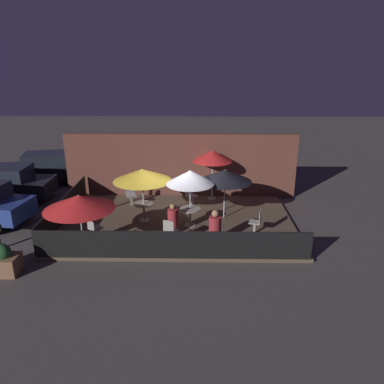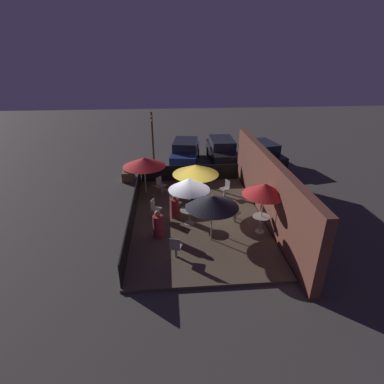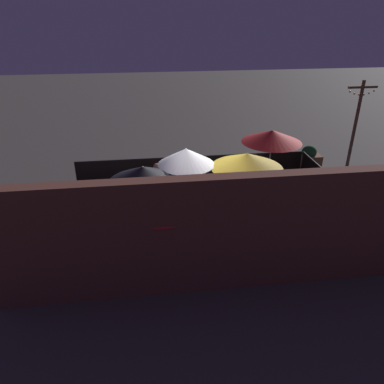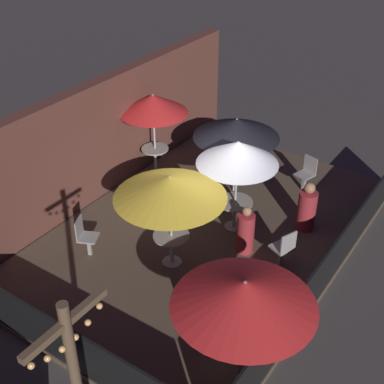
# 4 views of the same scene
# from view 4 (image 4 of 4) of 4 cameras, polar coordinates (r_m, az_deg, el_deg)

# --- Properties ---
(ground_plane) EXTENTS (60.00, 60.00, 0.00)m
(ground_plane) POSITION_cam_4_polar(r_m,az_deg,el_deg) (12.41, 1.60, -4.67)
(ground_plane) COLOR #423D3A
(patio_deck) EXTENTS (9.08, 6.00, 0.12)m
(patio_deck) POSITION_cam_4_polar(r_m,az_deg,el_deg) (12.37, 1.60, -4.45)
(patio_deck) COLOR brown
(patio_deck) RESTS_ON ground_plane
(building_wall) EXTENTS (10.68, 0.36, 3.01)m
(building_wall) POSITION_cam_4_polar(r_m,az_deg,el_deg) (13.34, -10.11, 5.30)
(building_wall) COLOR brown
(building_wall) RESTS_ON ground_plane
(fence_front) EXTENTS (8.88, 0.05, 0.95)m
(fence_front) POSITION_cam_4_polar(r_m,az_deg,el_deg) (11.09, 14.70, -7.25)
(fence_front) COLOR black
(fence_front) RESTS_ON patio_deck
(fence_side_left) EXTENTS (0.05, 5.80, 0.95)m
(fence_side_left) POSITION_cam_4_polar(r_m,az_deg,el_deg) (9.50, -13.72, -15.36)
(fence_side_left) COLOR black
(fence_side_left) RESTS_ON patio_deck
(patio_umbrella_0) EXTENTS (1.78, 1.78, 2.27)m
(patio_umbrella_0) POSITION_cam_4_polar(r_m,az_deg,el_deg) (13.64, -4.18, 9.37)
(patio_umbrella_0) COLOR #B2B2B7
(patio_umbrella_0) RESTS_ON patio_deck
(patio_umbrella_1) EXTENTS (1.80, 1.80, 2.21)m
(patio_umbrella_1) POSITION_cam_4_polar(r_m,az_deg,el_deg) (11.48, 4.90, 4.18)
(patio_umbrella_1) COLOR #B2B2B7
(patio_umbrella_1) RESTS_ON patio_deck
(patio_umbrella_2) EXTENTS (2.26, 2.26, 2.13)m
(patio_umbrella_2) POSITION_cam_4_polar(r_m,az_deg,el_deg) (10.37, -2.36, 0.57)
(patio_umbrella_2) COLOR #B2B2B7
(patio_umbrella_2) RESTS_ON patio_deck
(patio_umbrella_3) EXTENTS (2.29, 2.29, 2.00)m
(patio_umbrella_3) POSITION_cam_4_polar(r_m,az_deg,el_deg) (8.23, 5.62, -10.75)
(patio_umbrella_3) COLOR #B2B2B7
(patio_umbrella_3) RESTS_ON patio_deck
(patio_umbrella_4) EXTENTS (2.12, 2.12, 2.02)m
(patio_umbrella_4) POSITION_cam_4_polar(r_m,az_deg,el_deg) (12.95, 4.78, 6.82)
(patio_umbrella_4) COLOR #B2B2B7
(patio_umbrella_4) RESTS_ON patio_deck
(dining_table_0) EXTENTS (0.72, 0.72, 0.77)m
(dining_table_0) POSITION_cam_4_polar(r_m,az_deg,el_deg) (14.27, -3.95, 4.07)
(dining_table_0) COLOR #9E998E
(dining_table_0) RESTS_ON patio_deck
(dining_table_1) EXTENTS (0.81, 0.81, 0.71)m
(dining_table_1) POSITION_cam_4_polar(r_m,az_deg,el_deg) (12.20, 4.60, -1.59)
(dining_table_1) COLOR #9E998E
(dining_table_1) RESTS_ON patio_deck
(dining_table_2) EXTENTS (0.76, 0.76, 0.72)m
(dining_table_2) POSITION_cam_4_polar(r_m,az_deg,el_deg) (11.13, -2.21, -5.26)
(dining_table_2) COLOR #9E998E
(dining_table_2) RESTS_ON patio_deck
(patio_chair_0) EXTENTS (0.53, 0.53, 0.91)m
(patio_chair_0) POSITION_cam_4_polar(r_m,az_deg,el_deg) (11.61, -11.32, -4.59)
(patio_chair_0) COLOR gray
(patio_chair_0) RESTS_ON patio_deck
(patio_chair_1) EXTENTS (0.56, 0.56, 0.91)m
(patio_chair_1) POSITION_cam_4_polar(r_m,az_deg,el_deg) (9.50, 1.27, -13.93)
(patio_chair_1) COLOR gray
(patio_chair_1) RESTS_ON patio_deck
(patio_chair_2) EXTENTS (0.49, 0.49, 0.92)m
(patio_chair_2) POSITION_cam_4_polar(r_m,az_deg,el_deg) (13.88, 12.14, 2.04)
(patio_chair_2) COLOR gray
(patio_chair_2) RESTS_ON patio_deck
(patio_chair_3) EXTENTS (0.57, 0.57, 0.92)m
(patio_chair_3) POSITION_cam_4_polar(r_m,az_deg,el_deg) (13.15, -3.13, 0.96)
(patio_chair_3) COLOR gray
(patio_chair_3) RESTS_ON patio_deck
(patio_chair_4) EXTENTS (0.52, 0.52, 0.92)m
(patio_chair_4) POSITION_cam_4_polar(r_m,az_deg,el_deg) (11.22, 9.77, -5.86)
(patio_chair_4) COLOR gray
(patio_chair_4) RESTS_ON patio_deck
(patron_0) EXTENTS (0.59, 0.59, 1.20)m
(patron_0) POSITION_cam_4_polar(r_m,az_deg,el_deg) (12.43, 12.15, -1.74)
(patron_0) COLOR maroon
(patron_0) RESTS_ON patio_deck
(patron_1) EXTENTS (0.52, 0.52, 1.13)m
(patron_1) POSITION_cam_4_polar(r_m,az_deg,el_deg) (11.54, 5.73, -4.25)
(patron_1) COLOR maroon
(patron_1) RESTS_ON patio_deck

